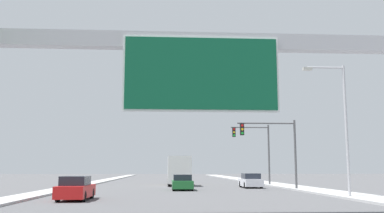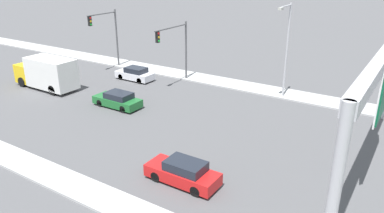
% 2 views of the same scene
% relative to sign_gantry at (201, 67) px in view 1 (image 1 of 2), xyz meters
% --- Properties ---
extents(sidewalk_right, '(3.00, 120.00, 0.15)m').
position_rel_sign_gantry_xyz_m(sidewalk_right, '(11.25, 42.10, -6.24)').
color(sidewalk_right, '#AEAEAE').
rests_on(sidewalk_right, ground).
extents(median_strip_left, '(2.00, 120.00, 0.15)m').
position_rel_sign_gantry_xyz_m(median_strip_left, '(-10.75, 42.10, -6.24)').
color(median_strip_left, '#AEAEAE').
rests_on(median_strip_left, ground).
extents(sign_gantry, '(20.37, 0.73, 7.85)m').
position_rel_sign_gantry_xyz_m(sign_gantry, '(0.00, 0.00, 0.00)').
color(sign_gantry, '#B2B2B7').
rests_on(sign_gantry, ground).
extents(car_mid_center, '(1.70, 4.45, 1.46)m').
position_rel_sign_gantry_xyz_m(car_mid_center, '(-7.00, 8.85, -5.63)').
color(car_mid_center, red).
rests_on(car_mid_center, ground).
extents(car_near_right, '(1.80, 4.46, 1.38)m').
position_rel_sign_gantry_xyz_m(car_near_right, '(0.00, 20.59, -5.66)').
color(car_near_right, '#1E662D').
rests_on(car_near_right, ground).
extents(car_far_center, '(1.76, 4.28, 1.43)m').
position_rel_sign_gantry_xyz_m(car_far_center, '(7.00, 24.63, -5.64)').
color(car_far_center, silver).
rests_on(car_far_center, ground).
extents(truck_box_primary, '(2.49, 7.25, 3.23)m').
position_rel_sign_gantry_xyz_m(truck_box_primary, '(0.00, 30.09, -4.68)').
color(truck_box_primary, yellow).
rests_on(truck_box_primary, ground).
extents(traffic_light_near_intersection, '(5.37, 0.32, 6.30)m').
position_rel_sign_gantry_xyz_m(traffic_light_near_intersection, '(8.53, 20.10, -2.00)').
color(traffic_light_near_intersection, '#4C4C4F').
rests_on(traffic_light_near_intersection, ground).
extents(traffic_light_mid_block, '(4.43, 0.32, 6.88)m').
position_rel_sign_gantry_xyz_m(traffic_light_mid_block, '(8.93, 30.10, -1.72)').
color(traffic_light_mid_block, '#4C4C4F').
rests_on(traffic_light_mid_block, ground).
extents(street_lamp_right, '(2.85, 0.28, 8.76)m').
position_rel_sign_gantry_xyz_m(street_lamp_right, '(9.99, 9.12, -1.12)').
color(street_lamp_right, '#B2B2B7').
rests_on(street_lamp_right, ground).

